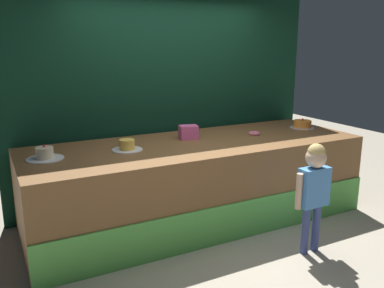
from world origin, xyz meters
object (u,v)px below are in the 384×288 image
pink_box (189,132)px  cake_left (45,154)px  donut (254,133)px  child_figure (314,183)px  cake_center (127,146)px  cake_right (302,124)px

pink_box → cake_left: pink_box is taller
pink_box → cake_left: bearing=-175.0°
pink_box → donut: bearing=-12.5°
pink_box → cake_left: (-1.60, -0.14, -0.03)m
child_figure → cake_center: bearing=139.1°
cake_right → cake_left: bearing=-179.8°
cake_center → donut: bearing=-0.0°
child_figure → donut: child_figure is taller
pink_box → cake_right: pink_box is taller
donut → cake_right: 0.80m
cake_right → child_figure: bearing=-128.0°
cake_left → cake_right: (3.21, 0.01, -0.00)m
donut → pink_box: bearing=167.5°
donut → child_figure: bearing=-98.9°
pink_box → donut: (0.80, -0.18, -0.06)m
child_figure → pink_box: bearing=113.5°
pink_box → child_figure: bearing=-66.5°
cake_center → cake_right: 2.41m
pink_box → cake_left: size_ratio=0.59×
child_figure → cake_left: bearing=150.3°
donut → cake_center: (-1.60, 0.00, 0.03)m
donut → cake_left: cake_left is taller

